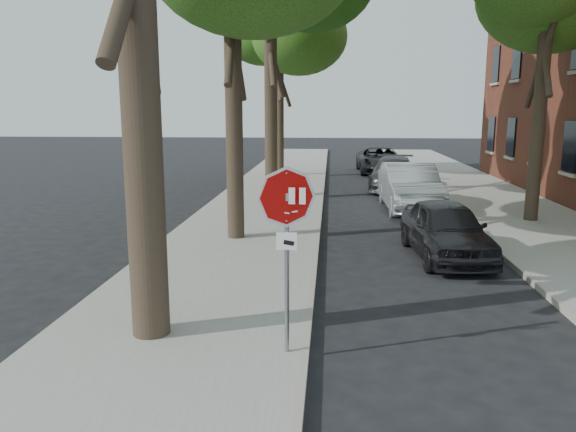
# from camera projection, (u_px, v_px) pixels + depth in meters

# --- Properties ---
(ground) EXTENTS (120.00, 120.00, 0.00)m
(ground) POSITION_uv_depth(u_px,v_px,m) (337.00, 361.00, 7.84)
(ground) COLOR black
(ground) RESTS_ON ground
(sidewalk_left) EXTENTS (4.00, 55.00, 0.12)m
(sidewalk_left) POSITION_uv_depth(u_px,v_px,m) (263.00, 207.00, 19.77)
(sidewalk_left) COLOR gray
(sidewalk_left) RESTS_ON ground
(sidewalk_right) EXTENTS (4.00, 55.00, 0.12)m
(sidewalk_right) POSITION_uv_depth(u_px,v_px,m) (510.00, 210.00, 19.13)
(sidewalk_right) COLOR gray
(sidewalk_right) RESTS_ON ground
(curb_left) EXTENTS (0.12, 55.00, 0.13)m
(curb_left) POSITION_uv_depth(u_px,v_px,m) (321.00, 207.00, 19.61)
(curb_left) COLOR #9E9384
(curb_left) RESTS_ON ground
(curb_right) EXTENTS (0.12, 55.00, 0.13)m
(curb_right) POSITION_uv_depth(u_px,v_px,m) (449.00, 209.00, 19.29)
(curb_right) COLOR #9E9384
(curb_right) RESTS_ON ground
(stop_sign) EXTENTS (0.76, 0.34, 2.61)m
(stop_sign) POSITION_uv_depth(u_px,v_px,m) (287.00, 224.00, 7.50)
(stop_sign) COLOR gray
(stop_sign) RESTS_ON sidewalk_left
(tree_far) EXTENTS (5.29, 4.91, 9.33)m
(tree_far) POSITION_uv_depth(u_px,v_px,m) (279.00, 30.00, 27.35)
(tree_far) COLOR black
(tree_far) RESTS_ON sidewalk_left
(car_a) EXTENTS (1.89, 4.06, 1.35)m
(car_a) POSITION_uv_depth(u_px,v_px,m) (446.00, 229.00, 13.18)
(car_a) COLOR black
(car_a) RESTS_ON ground
(car_b) EXTENTS (1.83, 4.87, 1.59)m
(car_b) POSITION_uv_depth(u_px,v_px,m) (410.00, 187.00, 19.32)
(car_b) COLOR #A9ABB1
(car_b) RESTS_ON ground
(car_c) EXTENTS (2.55, 4.97, 1.38)m
(car_c) POSITION_uv_depth(u_px,v_px,m) (394.00, 173.00, 24.32)
(car_c) COLOR #424146
(car_c) RESTS_ON ground
(car_d) EXTENTS (2.42, 5.06, 1.39)m
(car_d) POSITION_uv_depth(u_px,v_px,m) (380.00, 160.00, 30.42)
(car_d) COLOR black
(car_d) RESTS_ON ground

